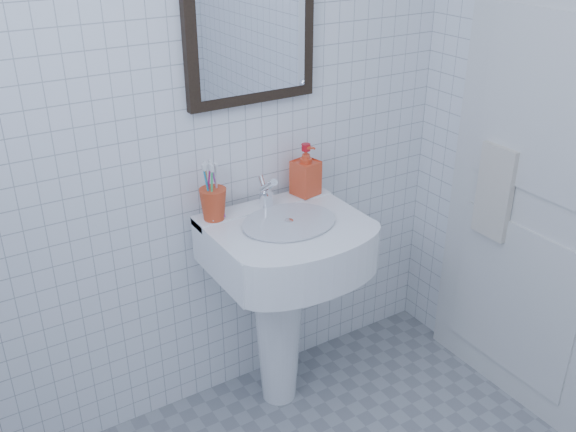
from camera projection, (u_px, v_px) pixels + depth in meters
wall_back at (193, 108)px, 2.23m from camera, size 2.20×0.02×2.50m
washbasin at (281, 281)px, 2.47m from camera, size 0.56×0.41×0.87m
faucet at (267, 194)px, 2.40m from camera, size 0.05×0.12×0.13m
toothbrush_cup at (213, 204)px, 2.30m from camera, size 0.10×0.10×0.12m
soap_dispenser at (306, 170)px, 2.48m from camera, size 0.11×0.11×0.20m
wall_mirror at (250, 14)px, 2.19m from camera, size 0.50×0.04×0.62m
bathroom_door at (541, 173)px, 2.35m from camera, size 0.04×0.80×2.00m
towel_ring at (505, 148)px, 2.44m from camera, size 0.01×0.18×0.18m
hand_towel at (495, 192)px, 2.51m from camera, size 0.03×0.16×0.38m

